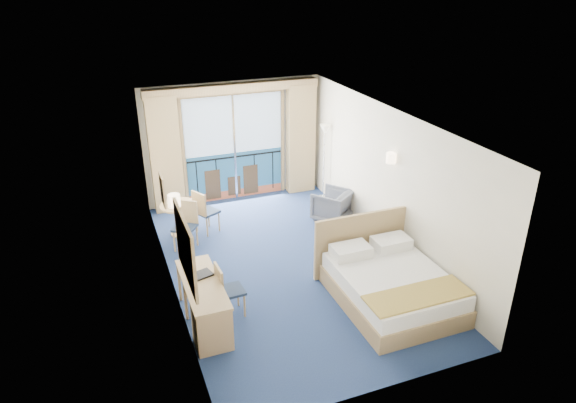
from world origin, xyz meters
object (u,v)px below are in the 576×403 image
object	(u,v)px
desk_chair	(226,288)
table_chair_b	(186,222)
round_table	(179,212)
floor_lamp	(325,143)
table_chair_a	(204,210)
desk	(210,317)
armchair	(332,205)
bed	(390,284)
nightstand	(376,237)

from	to	relation	value
desk_chair	table_chair_b	xyz separation A→B (m)	(-0.15, 2.35, 0.03)
desk_chair	round_table	bearing A→B (deg)	0.73
floor_lamp	table_chair_a	world-z (taller)	floor_lamp
desk_chair	table_chair_b	bearing A→B (deg)	0.73
desk	desk_chair	xyz separation A→B (m)	(0.37, 0.48, 0.10)
floor_lamp	round_table	xyz separation A→B (m)	(-3.41, -0.57, -0.84)
round_table	desk	bearing A→B (deg)	-92.96
floor_lamp	desk_chair	world-z (taller)	floor_lamp
table_chair_a	table_chair_b	size ratio (longest dim) A/B	0.99
armchair	table_chair_b	xyz separation A→B (m)	(-3.09, -0.06, 0.19)
bed	armchair	bearing A→B (deg)	82.20
nightstand	table_chair_b	distance (m)	3.59
desk	table_chair_a	world-z (taller)	table_chair_a
bed	floor_lamp	bearing A→B (deg)	80.35
nightstand	table_chair_a	size ratio (longest dim) A/B	0.63
nightstand	round_table	xyz separation A→B (m)	(-3.31, 2.01, 0.21)
desk	table_chair_a	distance (m)	3.34
armchair	desk	bearing A→B (deg)	4.60
floor_lamp	desk	bearing A→B (deg)	-132.10
nightstand	desk	xyz separation A→B (m)	(-3.49, -1.39, 0.11)
bed	round_table	distance (m)	4.42
floor_lamp	table_chair_b	distance (m)	3.65
nightstand	desk_chair	bearing A→B (deg)	-163.78
nightstand	table_chair_b	bearing A→B (deg)	156.21
desk_chair	bed	bearing A→B (deg)	-105.50
table_chair_b	bed	bearing A→B (deg)	-12.70
floor_lamp	nightstand	bearing A→B (deg)	-92.18
floor_lamp	round_table	distance (m)	3.56
floor_lamp	desk_chair	bearing A→B (deg)	-132.71
desk	bed	bearing A→B (deg)	-1.49
bed	table_chair_a	distance (m)	4.04
desk_chair	table_chair_a	distance (m)	2.80
armchair	bed	bearing A→B (deg)	45.57
floor_lamp	table_chair_b	xyz separation A→B (m)	(-3.37, -1.13, -0.81)
bed	nightstand	distance (m)	1.58
desk_chair	round_table	world-z (taller)	desk_chair
armchair	table_chair_a	distance (m)	2.69
bed	desk_chair	world-z (taller)	bed
table_chair_a	table_chair_b	distance (m)	0.62
desk	desk_chair	world-z (taller)	desk_chair
nightstand	armchair	size ratio (longest dim) A/B	0.79
armchair	table_chair_b	distance (m)	3.10
armchair	nightstand	bearing A→B (deg)	60.29
table_chair_b	table_chair_a	bearing A→B (deg)	79.77
nightstand	table_chair_a	distance (m)	3.41
desk_chair	nightstand	bearing A→B (deg)	-76.82
floor_lamp	table_chair_a	distance (m)	3.13
floor_lamp	table_chair_b	size ratio (longest dim) A/B	1.90
bed	armchair	distance (m)	3.00
floor_lamp	round_table	bearing A→B (deg)	-170.54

